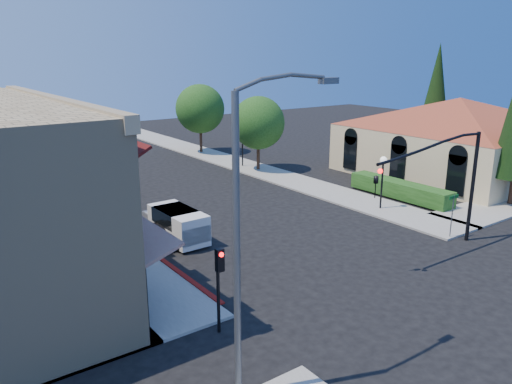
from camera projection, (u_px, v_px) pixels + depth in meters
ground at (393, 289)px, 21.75m from camera, size 120.00×120.00×0.00m
sidewalk_left at (33, 188)px, 37.85m from camera, size 3.50×50.00×0.12m
sidewalk_right at (227, 160)px, 47.75m from camera, size 3.50×50.00×0.12m
curb_red_strip at (167, 266)px, 24.09m from camera, size 0.25×10.00×0.06m
mission_building at (457, 129)px, 42.17m from camera, size 30.12×30.12×6.40m
hedge at (399, 198)px, 35.39m from camera, size 1.40×8.00×1.10m
conifer_far at (436, 91)px, 49.94m from camera, size 3.20×3.20×11.00m
street_tree_a at (258, 123)px, 42.78m from camera, size 4.56×4.56×6.48m
street_tree_b at (200, 109)px, 50.48m from camera, size 4.94×4.94×7.02m
signal_mast_arm at (451, 173)px, 25.14m from camera, size 8.01×0.39×6.00m
secondary_signal at (219, 275)px, 17.70m from camera, size 0.28×0.42×3.32m
cobra_streetlight at (247, 229)px, 13.61m from camera, size 3.60×0.25×9.31m
street_name_sign at (453, 209)px, 27.26m from camera, size 0.80×0.06×2.50m
lamppost_left_near at (132, 219)px, 22.45m from camera, size 0.44×0.44×3.57m
lamppost_left_far at (50, 165)px, 33.37m from camera, size 0.44×0.44×3.57m
lamppost_right_near at (383, 169)px, 32.07m from camera, size 0.44×0.44×3.57m
lamppost_right_far at (242, 137)px, 44.55m from camera, size 0.44×0.44×3.57m
white_van at (179, 223)px, 27.06m from camera, size 1.82×4.02×1.77m
parked_car_a at (158, 235)px, 26.72m from camera, size 1.57×3.31×1.09m
parked_car_b at (157, 221)px, 28.88m from camera, size 1.35×3.33×1.08m
parked_car_c at (106, 195)px, 34.07m from camera, size 1.66×3.98×1.15m
parked_car_d at (76, 178)px, 38.58m from camera, size 2.39×4.87×1.33m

